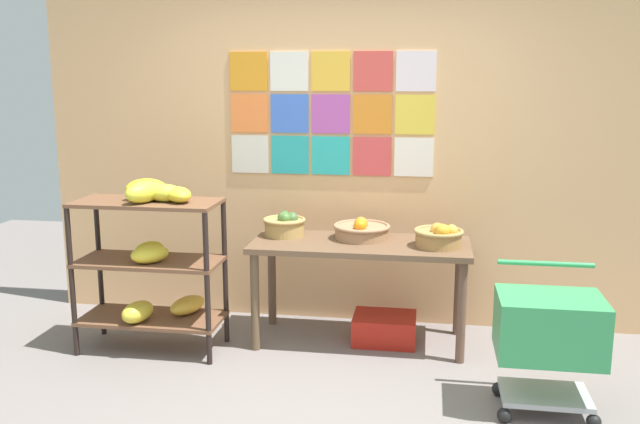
{
  "coord_description": "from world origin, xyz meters",
  "views": [
    {
      "loc": [
        0.63,
        -3.3,
        1.86
      ],
      "look_at": [
        -0.03,
        0.82,
        1.03
      ],
      "focal_mm": 38.51,
      "sensor_mm": 36.0,
      "label": 1
    }
  ],
  "objects_px": {
    "fruit_basket_right": "(285,225)",
    "shopping_cart": "(549,332)",
    "fruit_basket_back_left": "(362,230)",
    "fruit_basket_centre": "(439,236)",
    "produce_crate_under_table": "(384,328)",
    "display_table": "(360,255)",
    "banana_shelf_unit": "(153,250)"
  },
  "relations": [
    {
      "from": "produce_crate_under_table",
      "to": "fruit_basket_centre",
      "type": "bearing_deg",
      "value": -11.6
    },
    {
      "from": "banana_shelf_unit",
      "to": "shopping_cart",
      "type": "relative_size",
      "value": 1.46
    },
    {
      "from": "banana_shelf_unit",
      "to": "fruit_basket_centre",
      "type": "relative_size",
      "value": 3.55
    },
    {
      "from": "fruit_basket_right",
      "to": "produce_crate_under_table",
      "type": "relative_size",
      "value": 0.7
    },
    {
      "from": "display_table",
      "to": "shopping_cart",
      "type": "bearing_deg",
      "value": -37.39
    },
    {
      "from": "display_table",
      "to": "fruit_basket_back_left",
      "type": "relative_size",
      "value": 3.74
    },
    {
      "from": "fruit_basket_right",
      "to": "produce_crate_under_table",
      "type": "height_order",
      "value": "fruit_basket_right"
    },
    {
      "from": "display_table",
      "to": "shopping_cart",
      "type": "relative_size",
      "value": 1.85
    },
    {
      "from": "fruit_basket_back_left",
      "to": "fruit_basket_right",
      "type": "bearing_deg",
      "value": 178.85
    },
    {
      "from": "fruit_basket_back_left",
      "to": "shopping_cart",
      "type": "height_order",
      "value": "fruit_basket_back_left"
    },
    {
      "from": "banana_shelf_unit",
      "to": "fruit_basket_back_left",
      "type": "height_order",
      "value": "banana_shelf_unit"
    },
    {
      "from": "banana_shelf_unit",
      "to": "fruit_basket_right",
      "type": "bearing_deg",
      "value": 29.98
    },
    {
      "from": "display_table",
      "to": "banana_shelf_unit",
      "type": "bearing_deg",
      "value": -165.46
    },
    {
      "from": "banana_shelf_unit",
      "to": "display_table",
      "type": "height_order",
      "value": "banana_shelf_unit"
    },
    {
      "from": "display_table",
      "to": "shopping_cart",
      "type": "height_order",
      "value": "shopping_cart"
    },
    {
      "from": "shopping_cart",
      "to": "fruit_basket_back_left",
      "type": "bearing_deg",
      "value": 132.14
    },
    {
      "from": "display_table",
      "to": "fruit_basket_right",
      "type": "relative_size",
      "value": 4.89
    },
    {
      "from": "banana_shelf_unit",
      "to": "fruit_basket_right",
      "type": "xyz_separation_m",
      "value": [
        0.81,
        0.47,
        0.1
      ]
    },
    {
      "from": "display_table",
      "to": "fruit_basket_centre",
      "type": "height_order",
      "value": "fruit_basket_centre"
    },
    {
      "from": "fruit_basket_back_left",
      "to": "banana_shelf_unit",
      "type": "bearing_deg",
      "value": -161.51
    },
    {
      "from": "fruit_basket_centre",
      "to": "shopping_cart",
      "type": "xyz_separation_m",
      "value": [
        0.6,
        -0.82,
        -0.33
      ]
    },
    {
      "from": "fruit_basket_right",
      "to": "banana_shelf_unit",
      "type": "bearing_deg",
      "value": -150.02
    },
    {
      "from": "fruit_basket_back_left",
      "to": "shopping_cart",
      "type": "bearing_deg",
      "value": -40.43
    },
    {
      "from": "banana_shelf_unit",
      "to": "shopping_cart",
      "type": "distance_m",
      "value": 2.57
    },
    {
      "from": "display_table",
      "to": "fruit_basket_centre",
      "type": "relative_size",
      "value": 4.5
    },
    {
      "from": "fruit_basket_right",
      "to": "shopping_cart",
      "type": "height_order",
      "value": "fruit_basket_right"
    },
    {
      "from": "fruit_basket_centre",
      "to": "display_table",
      "type": "bearing_deg",
      "value": 174.73
    },
    {
      "from": "fruit_basket_back_left",
      "to": "fruit_basket_centre",
      "type": "distance_m",
      "value": 0.56
    },
    {
      "from": "banana_shelf_unit",
      "to": "shopping_cart",
      "type": "xyz_separation_m",
      "value": [
        2.5,
        -0.51,
        -0.23
      ]
    },
    {
      "from": "shopping_cart",
      "to": "fruit_basket_centre",
      "type": "bearing_deg",
      "value": 118.78
    },
    {
      "from": "fruit_basket_centre",
      "to": "produce_crate_under_table",
      "type": "xyz_separation_m",
      "value": [
        -0.36,
        0.07,
        -0.7
      ]
    },
    {
      "from": "fruit_basket_back_left",
      "to": "fruit_basket_right",
      "type": "height_order",
      "value": "fruit_basket_right"
    }
  ]
}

